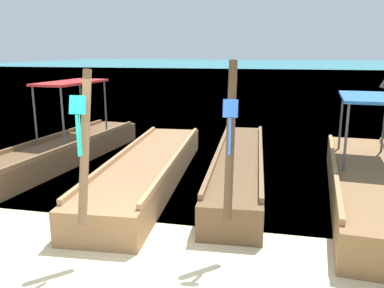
{
  "coord_description": "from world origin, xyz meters",
  "views": [
    {
      "loc": [
        1.72,
        -3.87,
        2.88
      ],
      "look_at": [
        0.0,
        4.16,
        0.93
      ],
      "focal_mm": 37.18,
      "sensor_mm": 36.0,
      "label": 1
    }
  ],
  "objects": [
    {
      "name": "longtail_boat_violet_ribbon",
      "position": [
        -3.72,
        4.97,
        0.35
      ],
      "size": [
        1.86,
        7.48,
        2.73
      ],
      "color": "brown",
      "rests_on": "ground"
    },
    {
      "name": "longtail_boat_blue_ribbon",
      "position": [
        0.95,
        4.79,
        0.31
      ],
      "size": [
        1.34,
        6.89,
        2.75
      ],
      "color": "brown",
      "rests_on": "ground"
    },
    {
      "name": "sea_water",
      "position": [
        0.0,
        62.16,
        0.0
      ],
      "size": [
        120.0,
        120.0,
        0.0
      ],
      "primitive_type": "plane",
      "color": "teal",
      "rests_on": "ground"
    },
    {
      "name": "longtail_boat_pink_ribbon",
      "position": [
        3.51,
        4.04,
        0.36
      ],
      "size": [
        1.84,
        6.59,
        2.34
      ],
      "color": "brown",
      "rests_on": "ground"
    },
    {
      "name": "longtail_boat_turquoise_ribbon",
      "position": [
        -0.99,
        4.19,
        0.3
      ],
      "size": [
        1.71,
        6.83,
        2.64
      ],
      "color": "olive",
      "rests_on": "ground"
    }
  ]
}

